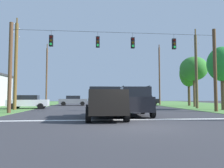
# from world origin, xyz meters

# --- Properties ---
(ground_plane) EXTENTS (120.00, 120.00, 0.00)m
(ground_plane) POSITION_xyz_m (0.00, 0.00, 0.00)
(ground_plane) COLOR #333338
(stop_bar_stripe) EXTENTS (15.44, 0.45, 0.01)m
(stop_bar_stripe) POSITION_xyz_m (0.00, 2.71, 0.00)
(stop_bar_stripe) COLOR white
(stop_bar_stripe) RESTS_ON ground
(lane_dash_0) EXTENTS (2.50, 0.15, 0.01)m
(lane_dash_0) POSITION_xyz_m (0.00, 8.71, 0.00)
(lane_dash_0) COLOR white
(lane_dash_0) RESTS_ON ground
(lane_dash_1) EXTENTS (2.50, 0.15, 0.01)m
(lane_dash_1) POSITION_xyz_m (0.00, 16.42, 0.00)
(lane_dash_1) COLOR white
(lane_dash_1) RESTS_ON ground
(lane_dash_2) EXTENTS (2.50, 0.15, 0.01)m
(lane_dash_2) POSITION_xyz_m (0.00, 23.53, 0.00)
(lane_dash_2) COLOR white
(lane_dash_2) RESTS_ON ground
(lane_dash_3) EXTENTS (2.50, 0.15, 0.01)m
(lane_dash_3) POSITION_xyz_m (0.00, 31.37, 0.00)
(lane_dash_3) COLOR white
(lane_dash_3) RESTS_ON ground
(lane_dash_4) EXTENTS (2.50, 0.15, 0.01)m
(lane_dash_4) POSITION_xyz_m (0.00, 38.36, 0.00)
(lane_dash_4) COLOR white
(lane_dash_4) RESTS_ON ground
(overhead_signal_span) EXTENTS (18.10, 0.31, 7.53)m
(overhead_signal_span) POSITION_xyz_m (0.19, 8.52, 4.21)
(overhead_signal_span) COLOR brown
(overhead_signal_span) RESTS_ON ground
(pickup_truck) EXTENTS (2.36, 5.43, 1.95)m
(pickup_truck) POSITION_xyz_m (-1.20, 3.53, 0.97)
(pickup_truck) COLOR black
(pickup_truck) RESTS_ON ground
(suv_black) EXTENTS (2.41, 4.89, 2.05)m
(suv_black) POSITION_xyz_m (0.97, 5.27, 1.06)
(suv_black) COLOR black
(suv_black) RESTS_ON ground
(distant_car_crossing_white) EXTENTS (4.42, 2.27, 1.52)m
(distant_car_crossing_white) POSITION_xyz_m (-8.95, 14.91, 0.79)
(distant_car_crossing_white) COLOR silver
(distant_car_crossing_white) RESTS_ON ground
(distant_car_oncoming) EXTENTS (4.42, 2.26, 1.52)m
(distant_car_oncoming) POSITION_xyz_m (-4.79, 23.88, 0.79)
(distant_car_oncoming) COLOR slate
(distant_car_oncoming) RESTS_ON ground
(distant_car_far_parked) EXTENTS (4.31, 2.03, 1.52)m
(distant_car_far_parked) POSITION_xyz_m (6.69, 24.45, 0.79)
(distant_car_far_parked) COLOR black
(distant_car_far_parked) RESTS_ON ground
(utility_pole_mid_right) EXTENTS (0.31, 1.88, 9.25)m
(utility_pole_mid_right) POSITION_xyz_m (10.05, 13.73, 4.50)
(utility_pole_mid_right) COLOR brown
(utility_pole_mid_right) RESTS_ON ground
(utility_pole_far_right) EXTENTS (0.26, 1.53, 10.32)m
(utility_pole_far_right) POSITION_xyz_m (9.58, 25.51, 5.09)
(utility_pole_far_right) COLOR brown
(utility_pole_far_right) RESTS_ON ground
(utility_pole_mid_left) EXTENTS (0.33, 1.78, 9.54)m
(utility_pole_mid_left) POSITION_xyz_m (-9.75, 12.95, 4.70)
(utility_pole_mid_left) COLOR brown
(utility_pole_mid_left) RESTS_ON ground
(utility_pole_far_left) EXTENTS (0.27, 1.93, 10.23)m
(utility_pole_far_left) POSITION_xyz_m (-9.41, 26.56, 4.94)
(utility_pole_far_left) COLOR brown
(utility_pole_far_left) RESTS_ON ground
(tree_roadside_right) EXTENTS (3.62, 3.62, 6.72)m
(tree_roadside_right) POSITION_xyz_m (11.65, 17.48, 5.09)
(tree_roadside_right) COLOR brown
(tree_roadside_right) RESTS_ON ground
(tree_roadside_far_right) EXTENTS (2.68, 2.68, 6.73)m
(tree_roadside_far_right) POSITION_xyz_m (12.54, 20.84, 4.75)
(tree_roadside_far_right) COLOR brown
(tree_roadside_far_right) RESTS_ON ground
(tree_roadside_left) EXTENTS (2.92, 2.92, 6.42)m
(tree_roadside_left) POSITION_xyz_m (11.16, 10.56, 4.61)
(tree_roadside_left) COLOR brown
(tree_roadside_left) RESTS_ON ground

